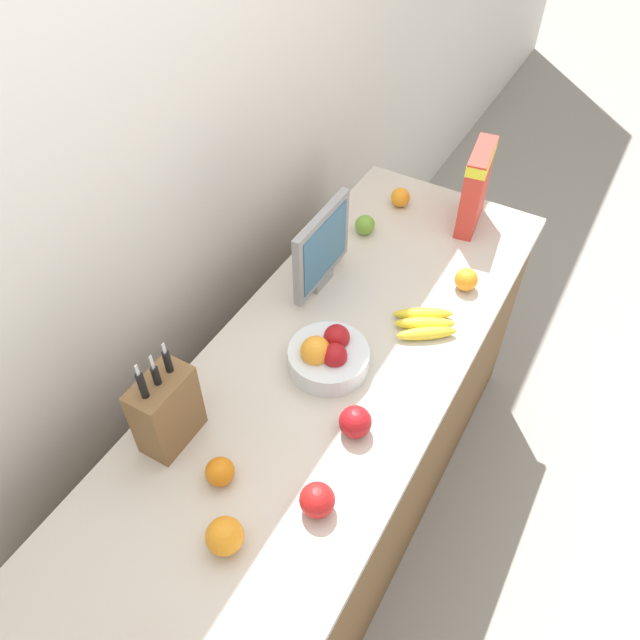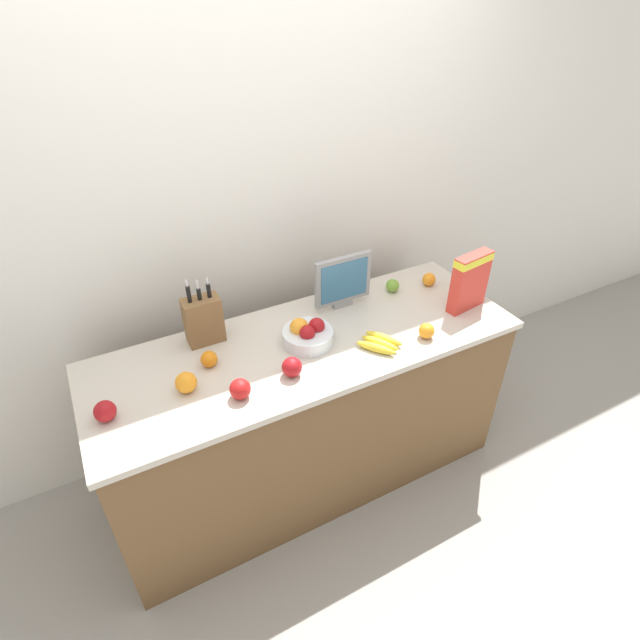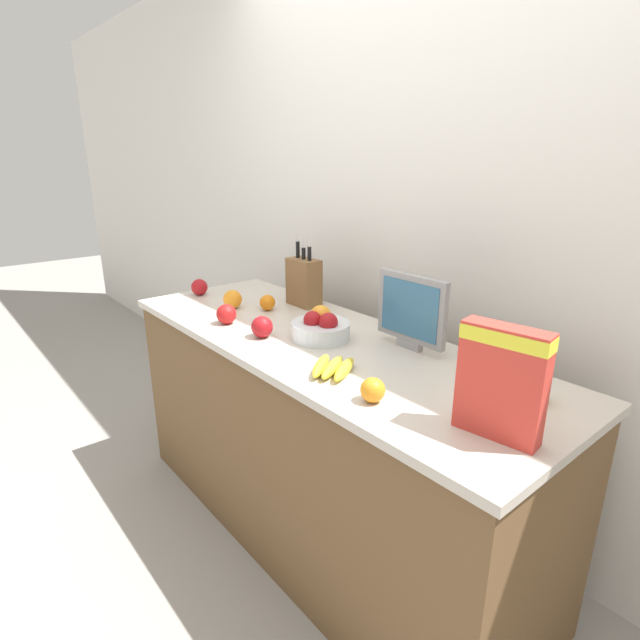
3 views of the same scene
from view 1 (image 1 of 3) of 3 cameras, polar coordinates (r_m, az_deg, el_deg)
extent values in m
plane|color=gray|center=(2.47, 0.57, -17.21)|extent=(14.00, 14.00, 0.00)
cube|color=silver|center=(1.71, -15.84, 12.28)|extent=(9.00, 0.06, 2.60)
cube|color=brown|center=(2.10, 0.66, -12.08)|extent=(1.90, 0.65, 0.85)
cube|color=beige|center=(1.74, 0.78, -4.54)|extent=(1.93, 0.68, 0.03)
cube|color=brown|center=(1.55, -13.85, -8.03)|extent=(0.16, 0.09, 0.22)
cylinder|color=black|center=(1.43, -15.94, -5.79)|extent=(0.02, 0.02, 0.07)
cube|color=silver|center=(1.39, -16.38, -4.43)|extent=(0.01, 0.00, 0.03)
cylinder|color=black|center=(1.45, -14.77, -4.94)|extent=(0.02, 0.02, 0.05)
cube|color=silver|center=(1.42, -15.12, -3.76)|extent=(0.01, 0.00, 0.04)
cylinder|color=black|center=(1.46, -13.76, -3.72)|extent=(0.02, 0.02, 0.06)
cube|color=silver|center=(1.43, -14.08, -2.53)|extent=(0.01, 0.00, 0.03)
cube|color=gray|center=(1.95, 0.15, 3.68)|extent=(0.10, 0.03, 0.03)
cube|color=gray|center=(1.86, 0.16, 6.72)|extent=(0.29, 0.02, 0.24)
cube|color=#33668C|center=(1.86, 0.52, 6.59)|extent=(0.25, 0.00, 0.20)
cube|color=red|center=(2.18, 14.02, 11.62)|extent=(0.21, 0.09, 0.29)
cube|color=yellow|center=(2.12, 14.60, 14.24)|extent=(0.22, 0.09, 0.04)
cylinder|color=silver|center=(1.71, 0.58, -3.59)|extent=(0.22, 0.22, 0.06)
sphere|color=#A31419|center=(1.70, 1.39, -1.52)|extent=(0.07, 0.07, 0.07)
sphere|color=orange|center=(1.66, -0.41, -2.86)|extent=(0.08, 0.08, 0.08)
sphere|color=#A31419|center=(1.66, 1.35, -3.27)|extent=(0.07, 0.07, 0.07)
ellipsoid|color=yellow|center=(1.81, 9.70, -1.22)|extent=(0.14, 0.17, 0.04)
ellipsoid|color=yellow|center=(1.84, 9.55, -0.31)|extent=(0.12, 0.17, 0.04)
ellipsoid|color=yellow|center=(1.87, 9.41, 0.57)|extent=(0.12, 0.17, 0.04)
sphere|color=#6B9E33|center=(2.14, 4.14, 8.67)|extent=(0.07, 0.07, 0.07)
sphere|color=#A31419|center=(1.57, 3.25, -9.28)|extent=(0.08, 0.08, 0.08)
sphere|color=red|center=(1.46, -0.25, -16.13)|extent=(0.08, 0.08, 0.08)
sphere|color=orange|center=(1.52, -9.14, -13.53)|extent=(0.07, 0.07, 0.07)
sphere|color=orange|center=(2.28, 7.36, 11.06)|extent=(0.07, 0.07, 0.07)
sphere|color=orange|center=(1.98, 13.22, 3.62)|extent=(0.07, 0.07, 0.07)
sphere|color=orange|center=(1.44, -8.70, -18.95)|extent=(0.09, 0.09, 0.09)
camera|label=2|loc=(1.06, 104.11, -13.29)|focal=28.00mm
camera|label=3|loc=(2.50, 45.34, 18.10)|focal=28.00mm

